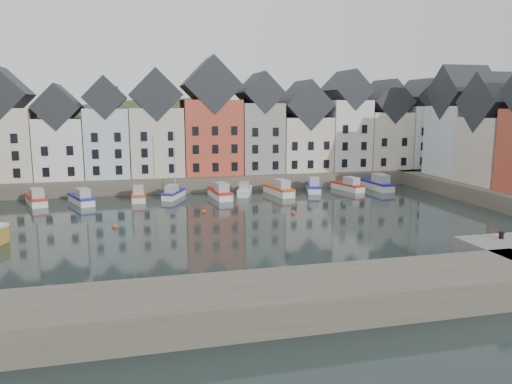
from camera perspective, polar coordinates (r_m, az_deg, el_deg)
name	(u,v)px	position (r m, az deg, el deg)	size (l,w,h in m)	color
ground	(253,227)	(52.02, -0.31, -3.99)	(260.00, 260.00, 0.00)	black
far_quay	(209,177)	(80.79, -5.37, 1.66)	(90.00, 16.00, 2.00)	#544D40
near_wall	(174,310)	(29.46, -9.34, -13.14)	(50.00, 6.00, 2.00)	#544D40
hillside	(193,247)	(110.04, -7.27, -6.27)	(153.60, 70.40, 64.00)	#29351A
far_terrace	(231,129)	(78.64, -2.91, 7.24)	(72.37, 8.16, 17.78)	beige
right_terrace	(500,132)	(74.69, 26.11, 6.15)	(8.30, 24.25, 16.36)	silver
mooring_buoys	(207,216)	(56.35, -5.57, -2.80)	(20.50, 5.50, 0.50)	#C14616
boat_a	(36,199)	(69.26, -23.81, -0.75)	(3.71, 6.47, 2.37)	silver
boat_b	(81,199)	(67.61, -19.32, -0.72)	(3.90, 6.26, 2.30)	silver
boat_c	(139,195)	(68.11, -13.26, -0.37)	(1.96, 5.88, 2.24)	silver
boat_d	(173,193)	(68.77, -9.42, -0.14)	(3.78, 5.65, 10.39)	silver
boat_e	(220,193)	(67.90, -4.11, -0.11)	(2.57, 6.57, 2.46)	silver
boat_f	(245,191)	(70.27, -1.31, 0.16)	(3.29, 5.62, 2.06)	silver
boat_g	(279,190)	(70.34, 2.67, 0.27)	(3.11, 6.76, 2.50)	silver
boat_h	(314,187)	(73.62, 6.60, 0.60)	(3.53, 6.33, 2.32)	silver
boat_i	(348,186)	(75.33, 10.50, 0.70)	(3.32, 6.20, 2.28)	silver
boat_j	(378,184)	(77.04, 13.73, 0.87)	(2.51, 7.01, 2.65)	silver
mooring_bollard	(501,235)	(44.31, 26.24, -4.40)	(0.48, 0.48, 0.56)	black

